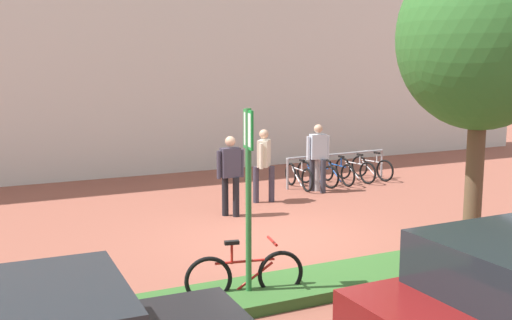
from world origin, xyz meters
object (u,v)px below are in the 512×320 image
(bollard_steel, at_px, (317,173))
(person_suited_dark, at_px, (230,171))
(tree_sidewalk, at_px, (482,38))
(parking_sign_post, at_px, (248,178))
(bike_rack_cluster, at_px, (337,171))
(person_shirt_blue, at_px, (318,154))
(bike_at_sign, at_px, (245,275))
(person_shirt_white, at_px, (264,161))

(bollard_steel, distance_m, person_suited_dark, 3.39)
(person_suited_dark, bearing_deg, tree_sidewalk, -63.79)
(parking_sign_post, height_order, bollard_steel, parking_sign_post)
(bike_rack_cluster, bearing_deg, person_shirt_blue, -146.04)
(bollard_steel, distance_m, person_shirt_blue, 0.55)
(parking_sign_post, distance_m, person_suited_dark, 4.83)
(bike_rack_cluster, bearing_deg, bike_at_sign, -131.72)
(person_shirt_blue, bearing_deg, bike_at_sign, -129.31)
(parking_sign_post, distance_m, bike_at_sign, 1.38)
(parking_sign_post, height_order, bike_at_sign, parking_sign_post)
(bike_at_sign, distance_m, person_suited_dark, 4.74)
(bike_rack_cluster, bearing_deg, tree_sidewalk, -104.94)
(parking_sign_post, height_order, person_suited_dark, parking_sign_post)
(person_shirt_white, bearing_deg, parking_sign_post, -118.60)
(person_suited_dark, distance_m, person_shirt_white, 1.51)
(person_suited_dark, distance_m, person_shirt_blue, 3.26)
(bollard_steel, xyz_separation_m, person_shirt_white, (-1.79, -0.56, 0.53))
(person_shirt_white, relative_size, person_shirt_blue, 1.00)
(tree_sidewalk, bearing_deg, bike_at_sign, 177.18)
(parking_sign_post, height_order, bike_rack_cluster, parking_sign_post)
(bike_at_sign, height_order, person_suited_dark, person_suited_dark)
(bike_at_sign, xyz_separation_m, person_shirt_blue, (4.67, 5.71, 0.63))
(bike_at_sign, relative_size, person_suited_dark, 0.96)
(parking_sign_post, relative_size, bike_at_sign, 1.60)
(bike_rack_cluster, bearing_deg, bollard_steel, -149.28)
(person_shirt_blue, bearing_deg, person_suited_dark, -156.04)
(parking_sign_post, height_order, person_shirt_blue, parking_sign_post)
(tree_sidewalk, distance_m, bollard_steel, 6.84)
(bollard_steel, bearing_deg, tree_sidewalk, -97.32)
(parking_sign_post, bearing_deg, bike_rack_cluster, 48.72)
(tree_sidewalk, bearing_deg, bike_rack_cluster, 75.06)
(bike_at_sign, xyz_separation_m, person_shirt_white, (2.93, 5.26, 0.63))
(bike_rack_cluster, xyz_separation_m, person_shirt_blue, (-1.04, -0.70, 0.64))
(bike_rack_cluster, relative_size, person_shirt_white, 1.86)
(parking_sign_post, relative_size, person_shirt_blue, 1.54)
(person_suited_dark, bearing_deg, bollard_steel, 25.37)
(bollard_steel, distance_m, person_shirt_white, 1.95)
(bollard_steel, relative_size, person_shirt_blue, 0.52)
(parking_sign_post, bearing_deg, person_shirt_white, 61.40)
(bike_at_sign, relative_size, person_shirt_blue, 0.96)
(bike_at_sign, height_order, person_shirt_blue, person_shirt_blue)
(parking_sign_post, bearing_deg, person_shirt_blue, 51.18)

